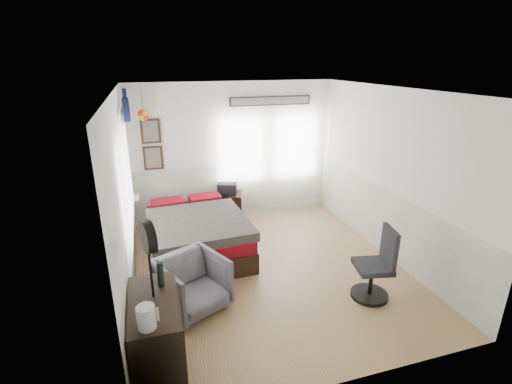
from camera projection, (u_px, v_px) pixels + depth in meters
ground_plane at (270, 269)px, 5.77m from camera, size 4.00×4.50×0.01m
room_shell at (262, 167)px, 5.37m from camera, size 4.02×4.52×2.71m
wall_decor at (176, 118)px, 6.52m from camera, size 3.55×1.32×1.44m
bed at (197, 234)px, 6.20m from camera, size 1.61×2.18×0.67m
dresser at (157, 339)px, 3.70m from camera, size 0.48×1.00×0.90m
armchair at (193, 284)px, 4.77m from camera, size 1.03×1.04×0.72m
nightstand at (228, 207)px, 7.47m from camera, size 0.65×0.57×0.56m
task_chair at (376, 270)px, 4.98m from camera, size 0.53×0.53×1.02m
kettle at (146, 317)px, 3.16m from camera, size 0.19×0.16×0.21m
bottle at (161, 274)px, 3.75m from camera, size 0.07×0.07×0.26m
stand_fan at (148, 239)px, 3.41m from camera, size 0.16×0.32×0.80m
black_bag at (227, 189)px, 7.34m from camera, size 0.42×0.34×0.22m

